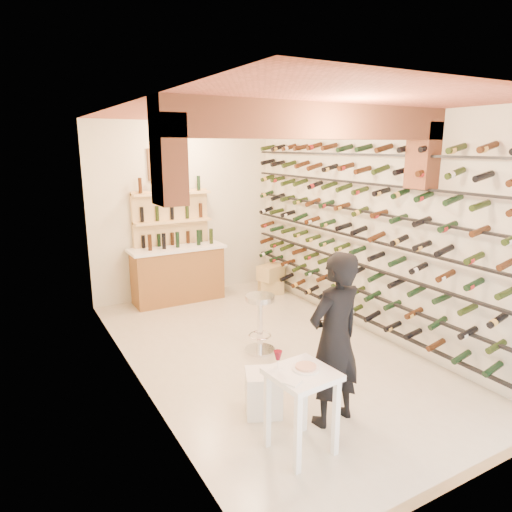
{
  "coord_description": "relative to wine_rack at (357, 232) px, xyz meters",
  "views": [
    {
      "loc": [
        -3.0,
        -5.02,
        2.78
      ],
      "look_at": [
        0.0,
        0.3,
        1.3
      ],
      "focal_mm": 32.2,
      "sensor_mm": 36.0,
      "label": 1
    }
  ],
  "objects": [
    {
      "name": "back_counter",
      "position": [
        -1.83,
        2.65,
        -1.02
      ],
      "size": [
        1.7,
        0.62,
        1.29
      ],
      "color": "brown",
      "rests_on": "ground"
    },
    {
      "name": "person",
      "position": [
        -1.77,
        -1.72,
        -0.65
      ],
      "size": [
        0.71,
        0.51,
        1.8
      ],
      "primitive_type": "imported",
      "rotation": [
        0.0,
        0.0,
        3.27
      ],
      "color": "black",
      "rests_on": "ground"
    },
    {
      "name": "ground",
      "position": [
        -1.53,
        0.0,
        -1.55
      ],
      "size": [
        6.0,
        6.0,
        0.0
      ],
      "primitive_type": "plane",
      "color": "beige",
      "rests_on": "ground"
    },
    {
      "name": "crate_upper",
      "position": [
        -0.13,
        2.2,
        -1.14
      ],
      "size": [
        0.55,
        0.46,
        0.28
      ],
      "primitive_type": "cube",
      "rotation": [
        0.0,
        0.0,
        0.31
      ],
      "color": "tan",
      "rests_on": "crate_lower"
    },
    {
      "name": "room_shell",
      "position": [
        -1.53,
        -0.26,
        0.7
      ],
      "size": [
        3.52,
        6.02,
        3.21
      ],
      "color": "beige",
      "rests_on": "ground"
    },
    {
      "name": "chrome_barstool",
      "position": [
        -1.6,
        0.07,
        -1.08
      ],
      "size": [
        0.42,
        0.42,
        0.81
      ],
      "rotation": [
        0.0,
        0.0,
        0.04
      ],
      "color": "silver",
      "rests_on": "ground"
    },
    {
      "name": "tasting_table",
      "position": [
        -2.33,
        -1.95,
        -0.89
      ],
      "size": [
        0.6,
        0.6,
        0.97
      ],
      "rotation": [
        0.0,
        0.0,
        0.08
      ],
      "color": "white",
      "rests_on": "ground"
    },
    {
      "name": "wine_rack",
      "position": [
        0.0,
        0.0,
        0.0
      ],
      "size": [
        0.32,
        5.7,
        2.56
      ],
      "color": "black",
      "rests_on": "ground"
    },
    {
      "name": "crate_lower",
      "position": [
        -0.13,
        2.2,
        -1.41
      ],
      "size": [
        0.53,
        0.44,
        0.27
      ],
      "primitive_type": "cube",
      "rotation": [
        0.0,
        0.0,
        -0.32
      ],
      "color": "tan",
      "rests_on": "ground"
    },
    {
      "name": "white_stool",
      "position": [
        -2.32,
        -1.25,
        -1.32
      ],
      "size": [
        0.49,
        0.49,
        0.46
      ],
      "primitive_type": "cube",
      "rotation": [
        0.0,
        0.0,
        -0.42
      ],
      "color": "white",
      "rests_on": "ground"
    },
    {
      "name": "back_shelving",
      "position": [
        -1.83,
        2.89,
        -0.38
      ],
      "size": [
        1.4,
        0.31,
        2.73
      ],
      "color": "#E2BE7F",
      "rests_on": "ground"
    }
  ]
}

